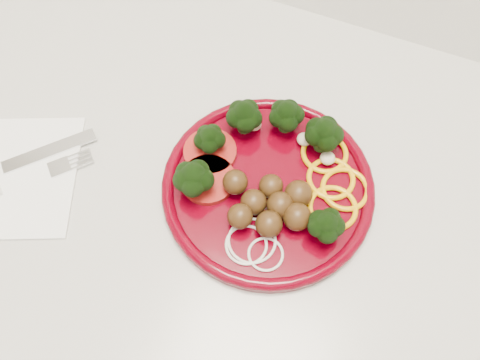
% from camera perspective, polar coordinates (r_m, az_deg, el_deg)
% --- Properties ---
extents(counter, '(2.40, 0.60, 0.90)m').
position_cam_1_polar(counter, '(0.96, 1.30, -13.70)').
color(counter, white).
rests_on(counter, ground).
extents(plate, '(0.24, 0.24, 0.05)m').
position_cam_1_polar(plate, '(0.53, 3.37, 0.01)').
color(plate, '#4D000B').
rests_on(plate, counter).
extents(napkin, '(0.21, 0.21, 0.00)m').
position_cam_1_polar(napkin, '(0.61, -26.45, 0.48)').
color(napkin, white).
rests_on(napkin, counter).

